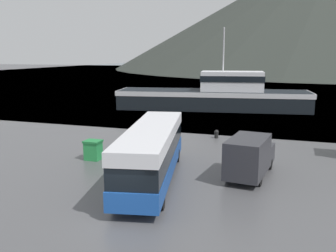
{
  "coord_description": "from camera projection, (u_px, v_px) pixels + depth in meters",
  "views": [
    {
      "loc": [
        7.17,
        -14.62,
        7.58
      ],
      "look_at": [
        -1.83,
        12.49,
        2.0
      ],
      "focal_mm": 40.0,
      "sensor_mm": 36.0,
      "label": 1
    }
  ],
  "objects": [
    {
      "name": "ground_plane",
      "position": [
        121.0,
        220.0,
        17.29
      ],
      "size": [
        400.0,
        400.0,
        0.0
      ],
      "primitive_type": "plane",
      "color": "#4C4C4F"
    },
    {
      "name": "water_surface",
      "position": [
        274.0,
        73.0,
        147.14
      ],
      "size": [
        240.0,
        240.0,
        0.0
      ],
      "primitive_type": "plane",
      "color": "slate",
      "rests_on": "ground"
    },
    {
      "name": "hill_backdrop",
      "position": [
        336.0,
        6.0,
        184.95
      ],
      "size": [
        219.04,
        219.04,
        60.55
      ],
      "primitive_type": "cone",
      "color": "#2D332D",
      "rests_on": "ground"
    },
    {
      "name": "tour_bus",
      "position": [
        152.0,
        151.0,
        22.32
      ],
      "size": [
        4.88,
        12.18,
        3.29
      ],
      "rotation": [
        0.0,
        0.0,
        0.2
      ],
      "color": "#194799",
      "rests_on": "ground"
    },
    {
      "name": "delivery_van",
      "position": [
        250.0,
        156.0,
        23.15
      ],
      "size": [
        2.7,
        5.89,
        2.57
      ],
      "rotation": [
        0.0,
        0.0,
        -0.11
      ],
      "color": "#2D2D33",
      "rests_on": "ground"
    },
    {
      "name": "fishing_boat",
      "position": [
        216.0,
        95.0,
        51.1
      ],
      "size": [
        26.49,
        10.1,
        10.95
      ],
      "rotation": [
        0.0,
        0.0,
        1.73
      ],
      "color": "black",
      "rests_on": "water_surface"
    },
    {
      "name": "storage_bin",
      "position": [
        93.0,
        150.0,
        26.95
      ],
      "size": [
        1.18,
        1.03,
        1.42
      ],
      "color": "green",
      "rests_on": "ground"
    },
    {
      "name": "small_boat",
      "position": [
        201.0,
        95.0,
        63.75
      ],
      "size": [
        2.49,
        7.24,
        1.01
      ],
      "rotation": [
        0.0,
        0.0,
        3.09
      ],
      "color": "maroon",
      "rests_on": "water_surface"
    },
    {
      "name": "mooring_bollard",
      "position": [
        216.0,
        134.0,
        33.88
      ],
      "size": [
        0.41,
        0.41,
        0.76
      ],
      "color": "black",
      "rests_on": "ground"
    }
  ]
}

